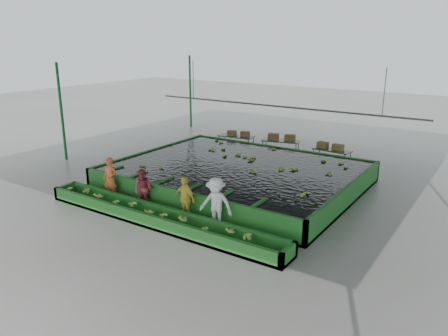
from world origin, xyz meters
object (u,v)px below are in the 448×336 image
Objects in this scene: packing_table_right at (331,158)px; worker_b at (143,189)px; box_stack_left at (238,136)px; box_stack_right at (330,149)px; worker_a at (110,179)px; box_stack_mid at (282,140)px; worker_d at (216,204)px; packing_table_mid at (280,148)px; packing_table_left at (236,144)px; worker_c at (185,199)px; flotation_tank at (237,175)px; sorting_trough at (158,217)px.

worker_b is at bearing -112.07° from packing_table_right.
box_stack_left is 0.93× the size of box_stack_right.
worker_b is (1.76, -0.00, -0.09)m from worker_a.
box_stack_left is 2.51m from box_stack_mid.
box_stack_left is 5.26m from box_stack_right.
worker_d is (3.31, 0.00, 0.14)m from worker_b.
packing_table_mid is 2.84m from box_stack_right.
worker_a reaches higher than packing_table_mid.
worker_d is (5.06, 0.00, 0.05)m from worker_a.
packing_table_left is 5.40m from box_stack_right.
worker_c is 0.86× the size of packing_table_right.
worker_d reaches higher than packing_table_left.
flotation_tank is 5.36m from worker_a.
worker_c is at bearing 170.17° from worker_d.
worker_c reaches higher than packing_table_right.
flotation_tank is at bearing 107.58° from worker_c.
flotation_tank reaches higher than sorting_trough.
sorting_trough is 3.33m from worker_a.
worker_a is 1.27× the size of box_stack_right.
worker_d is 1.44× the size of box_stack_left.
worker_c reaches higher than sorting_trough.
worker_b reaches higher than flotation_tank.
packing_table_right is 1.39× the size of box_stack_right.
worker_c is 0.80× the size of packing_table_mid.
packing_table_right is (0.50, 9.39, -0.48)m from worker_d.
packing_table_left reaches higher than packing_table_mid.
worker_c is at bearing -9.03° from worker_b.
sorting_trough is at bearing -166.84° from worker_d.
sorting_trough is 5.03× the size of packing_table_mid.
worker_b is at bearing -95.27° from packing_table_mid.
box_stack_right is (2.78, -0.19, -0.06)m from box_stack_mid.
box_stack_left reaches higher than sorting_trough.
packing_table_left is at bearing -171.28° from packing_table_mid.
worker_c reaches higher than flotation_tank.
packing_table_right is (2.92, -0.19, -0.03)m from packing_table_mid.
packing_table_left is (-5.00, 9.18, -0.45)m from worker_d.
worker_b is at bearing -8.70° from worker_a.
box_stack_mid is at bearing 92.84° from sorting_trough.
packing_table_right reaches higher than sorting_trough.
packing_table_left is at bearing 121.85° from worker_c.
sorting_trough is 1.13m from worker_c.
box_stack_right reaches higher than packing_table_right.
packing_table_right is (3.81, 9.39, -0.34)m from worker_b.
packing_table_left is (-3.11, 4.88, 0.00)m from flotation_tank.
box_stack_left is at bearing 121.28° from flotation_tank.
packing_table_right is 2.95m from box_stack_mid.
box_stack_mid reaches higher than flotation_tank.
packing_table_right is at bearing -4.43° from box_stack_mid.
worker_a is at bearing -105.47° from box_stack_mid.
packing_table_right is at bearing 50.66° from worker_a.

